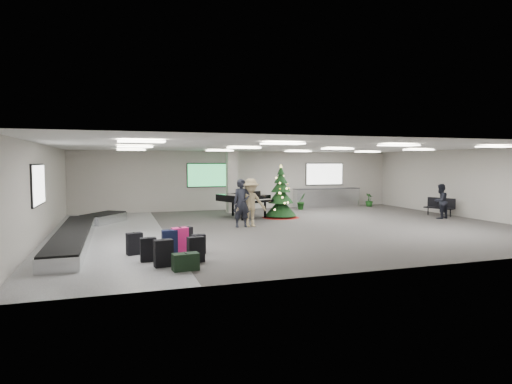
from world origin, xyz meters
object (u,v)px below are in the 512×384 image
object	(u,v)px
christmas_tree	(281,199)
traveler_a	(242,203)
pink_suitcase	(180,240)
potted_plant_left	(301,201)
service_counter	(327,197)
traveler_bench	(440,201)
baggage_carousel	(81,232)
bench	(441,206)
traveler_b	(251,203)
grand_piano	(244,198)
potted_plant_right	(369,200)

from	to	relation	value
christmas_tree	traveler_a	distance (m)	3.44
pink_suitcase	potted_plant_left	xyz separation A→B (m)	(7.91, 9.07, 0.10)
pink_suitcase	service_counter	bearing A→B (deg)	29.14
potted_plant_left	traveler_bench	bearing A→B (deg)	-50.60
baggage_carousel	service_counter	distance (m)	14.50
service_counter	potted_plant_left	distance (m)	2.20
potted_plant_left	christmas_tree	bearing A→B (deg)	-129.42
baggage_carousel	service_counter	size ratio (longest dim) A/B	2.40
traveler_bench	potted_plant_left	distance (m)	7.11
christmas_tree	traveler_a	world-z (taller)	christmas_tree
christmas_tree	potted_plant_left	size ratio (longest dim) A/B	2.76
bench	service_counter	bearing A→B (deg)	97.09
service_counter	pink_suitcase	bearing A→B (deg)	-134.89
baggage_carousel	traveler_b	xyz separation A→B (m)	(6.31, 0.73, 0.76)
traveler_bench	bench	bearing A→B (deg)	-146.51
grand_piano	christmas_tree	bearing A→B (deg)	-40.26
baggage_carousel	potted_plant_right	xyz separation A→B (m)	(15.27, 6.06, 0.17)
service_counter	bench	size ratio (longest dim) A/B	2.81
baggage_carousel	traveler_bench	bearing A→B (deg)	1.32
service_counter	bench	bearing A→B (deg)	-59.21
traveler_b	potted_plant_right	world-z (taller)	traveler_b
traveler_bench	potted_plant_right	world-z (taller)	traveler_bench
grand_piano	bench	world-z (taller)	grand_piano
baggage_carousel	bench	bearing A→B (deg)	4.30
bench	traveler_b	size ratio (longest dim) A/B	0.74
service_counter	traveler_a	bearing A→B (deg)	-138.99
bench	traveler_a	xyz separation A→B (m)	(-10.19, -0.48, 0.47)
pink_suitcase	traveler_bench	bearing A→B (deg)	0.11
traveler_bench	potted_plant_right	size ratio (longest dim) A/B	2.08
potted_plant_right	traveler_bench	bearing A→B (deg)	-89.26
bench	potted_plant_right	size ratio (longest dim) A/B	1.87
traveler_a	traveler_bench	world-z (taller)	traveler_a
bench	potted_plant_right	world-z (taller)	bench
potted_plant_right	grand_piano	bearing A→B (deg)	-163.36
traveler_bench	baggage_carousel	bearing A→B (deg)	-12.66
traveler_b	pink_suitcase	bearing A→B (deg)	-130.85
grand_piano	potted_plant_right	size ratio (longest dim) A/B	3.51
christmas_tree	potted_plant_right	size ratio (longest dim) A/B	3.25
traveler_bench	potted_plant_right	distance (m)	5.72
potted_plant_right	bench	bearing A→B (deg)	-79.90
pink_suitcase	traveler_a	xyz separation A→B (m)	(3.02, 3.96, 0.61)
service_counter	traveler_bench	distance (m)	6.86
traveler_a	baggage_carousel	bearing A→B (deg)	-171.40
traveler_bench	potted_plant_left	size ratio (longest dim) A/B	1.76
potted_plant_right	traveler_b	bearing A→B (deg)	-149.22
christmas_tree	traveler_b	world-z (taller)	christmas_tree
baggage_carousel	christmas_tree	distance (m)	9.05
potted_plant_left	grand_piano	bearing A→B (deg)	-149.95
grand_piano	potted_plant_left	world-z (taller)	grand_piano
baggage_carousel	potted_plant_right	size ratio (longest dim) A/B	12.57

